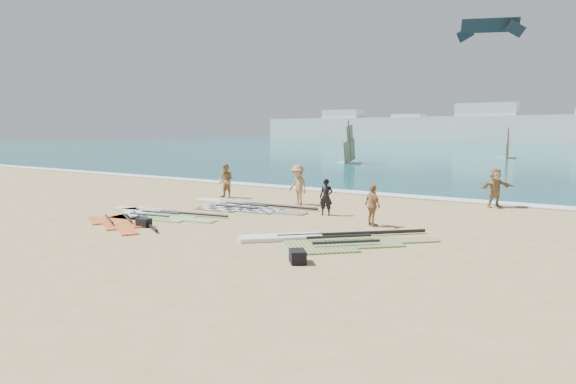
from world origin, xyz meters
The scene contains 18 objects.
ground centered at (0.00, 0.00, 0.00)m, with size 300.00×300.00×0.00m, color tan.
sea centered at (0.00, 132.00, 0.00)m, with size 300.00×240.00×0.06m, color #0C5354.
surf_line centered at (0.00, 12.30, 0.00)m, with size 300.00×1.20×0.04m, color white.
far_town centered at (-15.72, 150.00, 4.49)m, with size 160.00×8.00×12.00m.
rig_grey centered at (-3.25, 4.92, 0.05)m, with size 6.44×2.61×0.21m.
rig_green centered at (-4.82, 1.27, 0.05)m, with size 5.65×2.64×0.20m.
rig_orange centered at (3.39, 0.89, 0.05)m, with size 5.62×4.95×0.20m.
rig_red centered at (-4.84, 0.02, 0.05)m, with size 4.81×3.81×0.20m.
gear_bag_near centered at (-3.16, -0.59, 0.15)m, with size 0.48×0.35×0.31m, color black.
gear_bag_far centered at (4.01, -1.63, 0.17)m, with size 0.57×0.40×0.34m, color black.
person_wetsuit centered at (1.23, 5.08, 0.75)m, with size 0.55×0.36×1.51m, color black.
beachgoer_left centered at (-5.56, 6.84, 0.88)m, with size 0.86×0.67×1.77m, color #9C7746.
beachgoer_mid centered at (-1.22, 6.84, 0.93)m, with size 1.21×0.69×1.87m, color #A37B55.
beachgoer_back centered at (3.72, 4.01, 0.76)m, with size 0.89×0.37×1.52m, color #A9764D.
beachgoer_right centered at (6.65, 11.08, 0.89)m, with size 1.66×0.53×1.79m, color #987850.
windsurfer_left centered at (-11.49, 33.79, 1.32)m, with size 2.50×3.05×4.54m.
windsurfer_centre centered at (0.82, 53.66, 1.17)m, with size 2.15×2.60×3.88m.
kitesurf_kite centered at (-1.03, 48.56, 15.26)m, with size 7.07×3.34×2.45m.
Camera 1 is at (10.47, -12.09, 3.45)m, focal length 30.00 mm.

